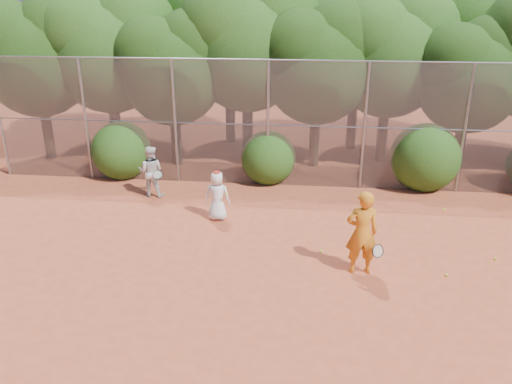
# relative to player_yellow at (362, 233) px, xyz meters

# --- Properties ---
(ground) EXTENTS (80.00, 80.00, 0.00)m
(ground) POSITION_rel_player_yellow_xyz_m (-1.53, -0.65, -0.97)
(ground) COLOR #A34024
(ground) RESTS_ON ground
(fence_back) EXTENTS (20.05, 0.09, 4.03)m
(fence_back) POSITION_rel_player_yellow_xyz_m (-1.65, 5.35, 1.08)
(fence_back) COLOR gray
(fence_back) RESTS_ON ground
(tree_0) EXTENTS (4.38, 3.81, 6.00)m
(tree_0) POSITION_rel_player_yellow_xyz_m (-10.98, 7.39, 2.96)
(tree_0) COLOR black
(tree_0) RESTS_ON ground
(tree_1) EXTENTS (4.64, 4.03, 6.35)m
(tree_1) POSITION_rel_player_yellow_xyz_m (-8.47, 7.89, 3.19)
(tree_1) COLOR black
(tree_1) RESTS_ON ground
(tree_2) EXTENTS (3.99, 3.47, 5.47)m
(tree_2) POSITION_rel_player_yellow_xyz_m (-5.98, 7.18, 2.61)
(tree_2) COLOR black
(tree_2) RESTS_ON ground
(tree_3) EXTENTS (4.89, 4.26, 6.70)m
(tree_3) POSITION_rel_player_yellow_xyz_m (-3.47, 8.19, 3.42)
(tree_3) COLOR black
(tree_3) RESTS_ON ground
(tree_4) EXTENTS (4.19, 3.64, 5.73)m
(tree_4) POSITION_rel_player_yellow_xyz_m (-0.98, 7.58, 2.78)
(tree_4) COLOR black
(tree_4) RESTS_ON ground
(tree_5) EXTENTS (4.51, 3.92, 6.17)m
(tree_5) POSITION_rel_player_yellow_xyz_m (1.52, 8.39, 3.07)
(tree_5) COLOR black
(tree_5) RESTS_ON ground
(tree_6) EXTENTS (3.86, 3.36, 5.29)m
(tree_6) POSITION_rel_player_yellow_xyz_m (4.02, 7.38, 2.49)
(tree_6) COLOR black
(tree_6) RESTS_ON ground
(tree_9) EXTENTS (4.83, 4.20, 6.62)m
(tree_9) POSITION_rel_player_yellow_xyz_m (-9.47, 10.19, 3.36)
(tree_9) COLOR black
(tree_9) RESTS_ON ground
(tree_10) EXTENTS (5.15, 4.48, 7.06)m
(tree_10) POSITION_rel_player_yellow_xyz_m (-4.47, 10.39, 3.65)
(tree_10) COLOR black
(tree_10) RESTS_ON ground
(tree_11) EXTENTS (4.64, 4.03, 6.35)m
(tree_11) POSITION_rel_player_yellow_xyz_m (0.53, 9.99, 3.19)
(tree_11) COLOR black
(tree_11) RESTS_ON ground
(tree_12) EXTENTS (5.02, 4.37, 6.88)m
(tree_12) POSITION_rel_player_yellow_xyz_m (5.03, 10.59, 3.54)
(tree_12) COLOR black
(tree_12) RESTS_ON ground
(bush_0) EXTENTS (2.00, 2.00, 2.00)m
(bush_0) POSITION_rel_player_yellow_xyz_m (-7.53, 5.65, 0.03)
(bush_0) COLOR #1D4110
(bush_0) RESTS_ON ground
(bush_1) EXTENTS (1.80, 1.80, 1.80)m
(bush_1) POSITION_rel_player_yellow_xyz_m (-2.53, 5.65, -0.07)
(bush_1) COLOR #1D4110
(bush_1) RESTS_ON ground
(bush_2) EXTENTS (2.20, 2.20, 2.20)m
(bush_2) POSITION_rel_player_yellow_xyz_m (2.47, 5.65, 0.13)
(bush_2) COLOR #1D4110
(bush_2) RESTS_ON ground
(player_yellow) EXTENTS (0.89, 0.61, 1.95)m
(player_yellow) POSITION_rel_player_yellow_xyz_m (0.00, 0.00, 0.00)
(player_yellow) COLOR orange
(player_yellow) RESTS_ON ground
(player_teen) EXTENTS (0.70, 0.47, 1.42)m
(player_teen) POSITION_rel_player_yellow_xyz_m (-3.67, 2.46, -0.27)
(player_teen) COLOR silver
(player_teen) RESTS_ON ground
(player_white) EXTENTS (0.85, 0.72, 1.59)m
(player_white) POSITION_rel_player_yellow_xyz_m (-6.01, 3.98, -0.18)
(player_white) COLOR silver
(player_white) RESTS_ON ground
(ball_0) EXTENTS (0.07, 0.07, 0.07)m
(ball_0) POSITION_rel_player_yellow_xyz_m (1.93, 0.00, -0.94)
(ball_0) COLOR #BBE529
(ball_0) RESTS_ON ground
(ball_1) EXTENTS (0.07, 0.07, 0.07)m
(ball_1) POSITION_rel_player_yellow_xyz_m (0.13, 1.29, -0.94)
(ball_1) COLOR #BBE529
(ball_1) RESTS_ON ground
(ball_2) EXTENTS (0.07, 0.07, 0.07)m
(ball_2) POSITION_rel_player_yellow_xyz_m (3.25, 0.88, -0.94)
(ball_2) COLOR #BBE529
(ball_2) RESTS_ON ground
(ball_3) EXTENTS (0.07, 0.07, 0.07)m
(ball_3) POSITION_rel_player_yellow_xyz_m (-0.84, 0.82, -0.94)
(ball_3) COLOR #BBE529
(ball_3) RESTS_ON ground
(ball_4) EXTENTS (0.07, 0.07, 0.07)m
(ball_4) POSITION_rel_player_yellow_xyz_m (2.76, 3.76, -0.94)
(ball_4) COLOR #BBE529
(ball_4) RESTS_ON ground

